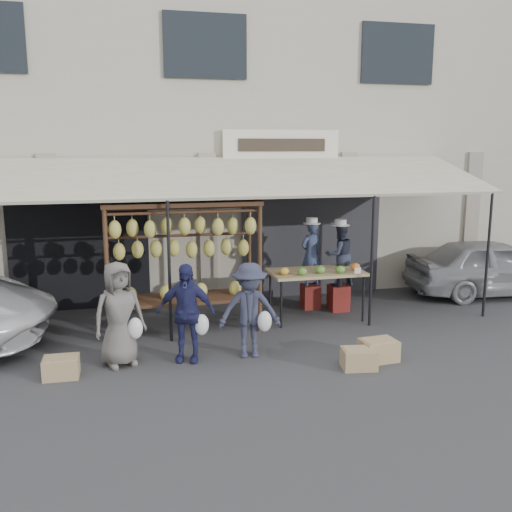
# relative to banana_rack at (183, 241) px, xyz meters

# --- Properties ---
(ground_plane) EXTENTS (90.00, 90.00, 0.00)m
(ground_plane) POSITION_rel_banana_rack_xyz_m (0.72, -1.66, -1.57)
(ground_plane) COLOR #2D2D30
(shophouse) EXTENTS (24.00, 6.15, 7.30)m
(shophouse) POSITION_rel_banana_rack_xyz_m (0.72, 4.84, 2.08)
(shophouse) COLOR #A89F8E
(shophouse) RESTS_ON ground_plane
(awning) EXTENTS (10.00, 2.35, 2.92)m
(awning) POSITION_rel_banana_rack_xyz_m (0.72, 0.62, 1.00)
(awning) COLOR beige
(awning) RESTS_ON ground_plane
(banana_rack) EXTENTS (2.60, 0.90, 2.24)m
(banana_rack) POSITION_rel_banana_rack_xyz_m (0.00, 0.00, 0.00)
(banana_rack) COLOR #492F1D
(banana_rack) RESTS_ON ground_plane
(produce_table) EXTENTS (1.70, 0.90, 1.04)m
(produce_table) POSITION_rel_banana_rack_xyz_m (2.42, 0.06, -0.70)
(produce_table) COLOR tan
(produce_table) RESTS_ON ground_plane
(vendor_left) EXTENTS (0.52, 0.41, 1.24)m
(vendor_left) POSITION_rel_banana_rack_xyz_m (2.55, 0.77, -0.48)
(vendor_left) COLOR #354265
(vendor_left) RESTS_ON stool_left
(vendor_right) EXTENTS (0.63, 0.52, 1.20)m
(vendor_right) POSITION_rel_banana_rack_xyz_m (3.03, 0.51, -0.47)
(vendor_right) COLOR #2B3043
(vendor_right) RESTS_ON stool_right
(customer_left) EXTENTS (0.87, 0.71, 1.53)m
(customer_left) POSITION_rel_banana_rack_xyz_m (-1.09, -1.36, -0.81)
(customer_left) COLOR #5E5A54
(customer_left) RESTS_ON ground_plane
(customer_mid) EXTENTS (0.93, 0.61, 1.47)m
(customer_mid) POSITION_rel_banana_rack_xyz_m (-0.14, -1.42, -0.84)
(customer_mid) COLOR navy
(customer_mid) RESTS_ON ground_plane
(customer_right) EXTENTS (0.98, 0.63, 1.45)m
(customer_right) POSITION_rel_banana_rack_xyz_m (0.81, -1.48, -0.85)
(customer_right) COLOR #2D3042
(customer_right) RESTS_ON ground_plane
(stool_left) EXTENTS (0.41, 0.41, 0.47)m
(stool_left) POSITION_rel_banana_rack_xyz_m (2.55, 0.77, -1.34)
(stool_left) COLOR maroon
(stool_left) RESTS_ON ground_plane
(stool_right) EXTENTS (0.38, 0.38, 0.50)m
(stool_right) POSITION_rel_banana_rack_xyz_m (3.03, 0.51, -1.32)
(stool_right) COLOR maroon
(stool_right) RESTS_ON ground_plane
(crate_near_a) EXTENTS (0.52, 0.43, 0.29)m
(crate_near_a) POSITION_rel_banana_rack_xyz_m (2.22, -2.31, -1.43)
(crate_near_a) COLOR tan
(crate_near_a) RESTS_ON ground_plane
(crate_near_b) EXTENTS (0.55, 0.44, 0.31)m
(crate_near_b) POSITION_rel_banana_rack_xyz_m (2.63, -2.09, -1.42)
(crate_near_b) COLOR tan
(crate_near_b) RESTS_ON ground_plane
(crate_far) EXTENTS (0.48, 0.37, 0.28)m
(crate_far) POSITION_rel_banana_rack_xyz_m (-1.90, -1.64, -1.43)
(crate_far) COLOR tan
(crate_far) RESTS_ON ground_plane
(sedan) EXTENTS (3.72, 1.79, 1.23)m
(sedan) POSITION_rel_banana_rack_xyz_m (6.64, 0.81, -0.96)
(sedan) COLOR gray
(sedan) RESTS_ON ground_plane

